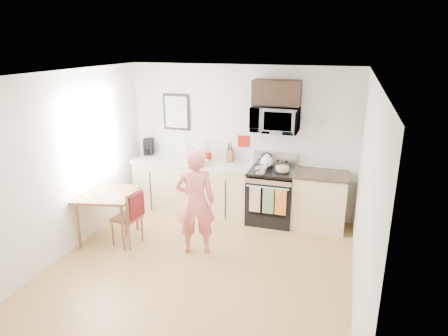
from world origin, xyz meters
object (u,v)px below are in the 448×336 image
(range, at_px, (271,197))
(person, at_px, (195,202))
(chair, at_px, (132,211))
(cake, at_px, (282,169))
(microwave, at_px, (275,119))
(dining_table, at_px, (107,199))

(range, distance_m, person, 1.63)
(chair, height_order, cake, cake)
(range, distance_m, chair, 2.33)
(range, xyz_separation_m, microwave, (-0.00, 0.10, 1.32))
(chair, bearing_deg, dining_table, -179.73)
(person, xyz_separation_m, dining_table, (-1.43, -0.04, -0.11))
(dining_table, bearing_deg, person, 1.59)
(range, xyz_separation_m, cake, (0.17, -0.03, 0.53))
(person, xyz_separation_m, cake, (1.02, 1.32, 0.18))
(dining_table, distance_m, chair, 0.48)
(microwave, bearing_deg, cake, -37.27)
(range, bearing_deg, microwave, 90.06)
(microwave, xyz_separation_m, cake, (0.17, -0.13, -0.79))
(microwave, xyz_separation_m, person, (-0.85, -1.45, -0.98))
(person, height_order, cake, person)
(range, relative_size, dining_table, 1.37)
(range, height_order, cake, range)
(chair, bearing_deg, range, 46.42)
(cake, bearing_deg, person, -127.59)
(microwave, relative_size, cake, 2.90)
(microwave, distance_m, person, 1.95)
(person, bearing_deg, dining_table, -20.34)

